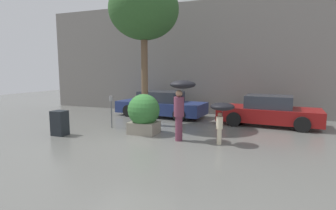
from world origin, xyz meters
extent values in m
plane|color=slate|center=(0.00, 0.00, 0.00)|extent=(40.00, 40.00, 0.00)
cube|color=gray|center=(0.00, 6.50, 3.00)|extent=(18.00, 0.30, 6.00)
cube|color=gray|center=(-0.18, 1.09, 0.22)|extent=(1.03, 0.83, 0.44)
sphere|color=#337033|center=(-0.18, 1.09, 0.89)|extent=(1.19, 1.19, 1.19)
cylinder|color=brown|center=(1.36, 0.59, 0.41)|extent=(0.24, 0.24, 0.83)
cylinder|color=brown|center=(1.36, 0.59, 1.15)|extent=(0.34, 0.34, 0.65)
sphere|color=#997056|center=(1.36, 0.59, 1.59)|extent=(0.22, 0.22, 0.22)
cylinder|color=#4C4C51|center=(1.45, 0.71, 1.54)|extent=(0.02, 0.02, 0.70)
ellipsoid|color=black|center=(1.45, 0.71, 1.89)|extent=(0.86, 0.86, 0.27)
cylinder|color=beige|center=(2.70, 0.62, 0.25)|extent=(0.15, 0.15, 0.50)
cylinder|color=beige|center=(2.70, 0.62, 0.70)|extent=(0.21, 0.21, 0.40)
sphere|color=#997056|center=(2.70, 0.62, 0.96)|extent=(0.14, 0.14, 0.14)
cylinder|color=#4C4C51|center=(2.77, 0.69, 0.97)|extent=(0.02, 0.02, 0.49)
ellipsoid|color=black|center=(2.77, 0.69, 1.21)|extent=(0.76, 0.76, 0.24)
cube|color=navy|center=(-1.01, 4.81, 0.46)|extent=(4.70, 2.17, 0.59)
cube|color=#2D333D|center=(-1.01, 4.81, 1.02)|extent=(2.18, 1.67, 0.53)
cylinder|color=black|center=(-2.49, 4.08, 0.30)|extent=(0.62, 0.28, 0.60)
cylinder|color=black|center=(-2.33, 5.81, 0.30)|extent=(0.62, 0.28, 0.60)
cylinder|color=black|center=(0.32, 3.81, 0.30)|extent=(0.62, 0.28, 0.60)
cylinder|color=black|center=(0.48, 5.54, 0.30)|extent=(0.62, 0.28, 0.60)
cube|color=maroon|center=(4.16, 4.37, 0.46)|extent=(4.28, 2.03, 0.59)
cube|color=#2D333D|center=(4.16, 4.37, 1.02)|extent=(1.97, 1.61, 0.53)
cylinder|color=black|center=(2.81, 3.59, 0.30)|extent=(0.62, 0.26, 0.60)
cylinder|color=black|center=(2.94, 5.33, 0.30)|extent=(0.62, 0.26, 0.60)
cylinder|color=black|center=(5.39, 3.41, 0.30)|extent=(0.62, 0.26, 0.60)
cylinder|color=black|center=(5.51, 5.14, 0.30)|extent=(0.62, 0.26, 0.60)
cylinder|color=brown|center=(-0.81, 2.50, 2.01)|extent=(0.28, 0.28, 4.03)
ellipsoid|color=#2D5628|center=(-0.81, 2.50, 4.82)|extent=(2.88, 2.88, 2.45)
cylinder|color=#595B60|center=(-1.86, 1.52, 0.56)|extent=(0.05, 0.05, 1.12)
cylinder|color=gray|center=(-1.86, 1.52, 1.22)|extent=(0.14, 0.14, 0.20)
cube|color=#1E2328|center=(-2.94, -0.22, 0.45)|extent=(0.50, 0.44, 0.90)
camera|label=1|loc=(4.04, -7.58, 2.34)|focal=28.00mm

